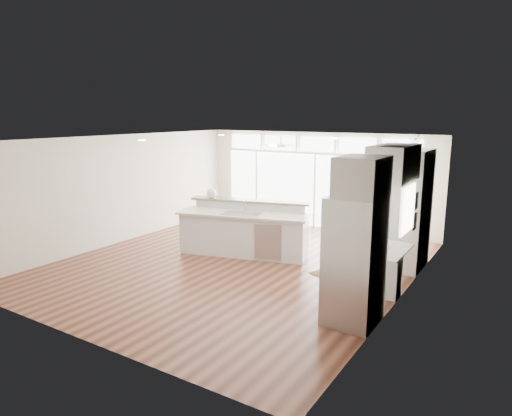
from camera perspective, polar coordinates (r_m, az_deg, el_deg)
The scene contains 24 objects.
floor at distance 10.02m, azimuth -2.34°, elevation -7.03°, with size 7.00×8.00×0.02m, color #472116.
ceiling at distance 9.50m, azimuth -2.47°, elevation 8.64°, with size 7.00×8.00×0.02m, color silver.
wall_back at distance 13.11m, azimuth 7.55°, elevation 3.47°, with size 7.00×0.04×2.70m, color beige.
wall_front at distance 6.85m, azimuth -21.76°, elevation -4.88°, with size 7.00×0.04×2.70m, color beige.
wall_left at distance 11.97m, azimuth -16.37°, elevation 2.31°, with size 0.04×8.00×2.70m, color beige.
wall_right at distance 8.25m, azimuth 18.09°, elevation -1.89°, with size 0.04×8.00×2.70m, color beige.
glass_wall at distance 13.10m, azimuth 7.41°, elevation 2.14°, with size 5.80×0.06×2.08m, color white.
transom_row at distance 12.95m, azimuth 7.56°, elevation 7.96°, with size 5.90×0.06×0.40m, color white.
desk_window at distance 8.50m, azimuth 18.42°, elevation -0.14°, with size 0.04×0.85×0.85m, color white.
ceiling_fan at distance 12.15m, azimuth 3.14°, elevation 8.27°, with size 1.16×1.16×0.32m, color silver.
recessed_lights at distance 9.66m, azimuth -1.79°, elevation 8.58°, with size 3.40×3.00×0.02m, color white.
oven_cabinet at distance 10.06m, azimuth 18.78°, elevation -0.14°, with size 0.64×1.20×2.50m, color silver.
desk_nook at distance 8.88m, azimuth 15.85°, elevation -7.31°, with size 0.72×1.30×0.76m, color silver.
upper_cabinets at distance 8.45m, azimuth 16.86°, elevation 5.39°, with size 0.64×1.30×0.64m, color silver.
refrigerator at distance 7.20m, azimuth 12.21°, elevation -6.43°, with size 0.76×0.90×2.00m, color #A4A3A8.
fridge_cabinet at distance 6.89m, azimuth 13.15°, elevation 3.84°, with size 0.64×0.90×0.60m, color silver.
framed_photos at distance 9.12m, azimuth 19.30°, elevation -0.38°, with size 0.06×0.22×0.80m, color black.
kitchen_island at distance 10.49m, azimuth -1.55°, elevation -2.66°, with size 3.03×1.14×1.20m, color silver.
rug at distance 9.42m, azimuth 10.15°, elevation -8.35°, with size 0.96×0.69×0.01m, color #3C2613.
office_chair at distance 9.68m, azimuth 10.21°, elevation -4.60°, with size 0.54×0.50×1.04m, color black.
fishbowl at distance 11.04m, azimuth -5.59°, elevation 1.83°, with size 0.24×0.24×0.24m, color silver.
monitor at distance 8.73m, azimuth 15.57°, elevation -3.54°, with size 0.09×0.52×0.43m, color black.
keyboard at distance 8.83m, azimuth 14.43°, elevation -4.70°, with size 0.13×0.34×0.02m, color silver.
potted_plant at distance 9.88m, azimuth 19.30°, elevation 7.61°, with size 0.26×0.29×0.22m, color #35632A.
Camera 1 is at (5.38, -7.81, 3.21)m, focal length 32.00 mm.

